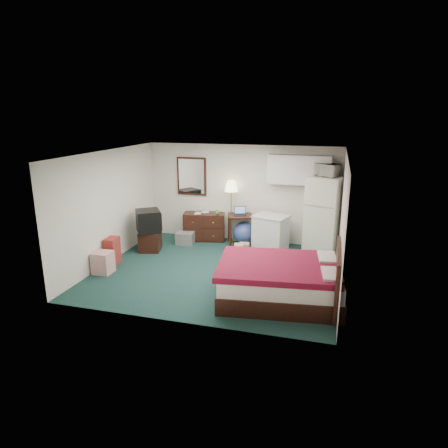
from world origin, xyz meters
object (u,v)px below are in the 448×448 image
(dresser, at_px, (204,226))
(tv_stand, at_px, (150,241))
(bed, at_px, (280,282))
(fridge, at_px, (325,215))
(suitcase, at_px, (112,251))
(desk, at_px, (240,229))
(floor_lamp, at_px, (231,211))
(kitchen_counter, at_px, (271,233))

(dresser, distance_m, tv_stand, 1.55)
(dresser, height_order, bed, dresser)
(tv_stand, bearing_deg, fridge, 0.77)
(tv_stand, xyz_separation_m, suitcase, (-0.40, -1.07, 0.06))
(desk, distance_m, fridge, 2.15)
(floor_lamp, distance_m, tv_stand, 2.19)
(desk, distance_m, kitchen_counter, 0.86)
(kitchen_counter, bearing_deg, suitcase, -131.41)
(floor_lamp, xyz_separation_m, desk, (0.28, -0.12, -0.42))
(desk, relative_size, kitchen_counter, 0.92)
(fridge, distance_m, tv_stand, 4.27)
(floor_lamp, height_order, fridge, fridge)
(desk, relative_size, suitcase, 1.25)
(floor_lamp, distance_m, desk, 0.52)
(fridge, bearing_deg, desk, -161.84)
(floor_lamp, relative_size, desk, 2.11)
(floor_lamp, height_order, kitchen_counter, floor_lamp)
(dresser, relative_size, kitchen_counter, 1.28)
(desk, bearing_deg, tv_stand, -169.75)
(dresser, bearing_deg, tv_stand, -143.30)
(kitchen_counter, bearing_deg, desk, -178.58)
(bed, relative_size, tv_stand, 3.95)
(dresser, bearing_deg, kitchen_counter, -21.32)
(kitchen_counter, bearing_deg, dresser, -171.48)
(fridge, xyz_separation_m, suitcase, (-4.48, -2.13, -0.62))
(fridge, bearing_deg, suitcase, -135.04)
(dresser, height_order, kitchen_counter, kitchen_counter)
(tv_stand, bearing_deg, suitcase, -124.48)
(tv_stand, bearing_deg, desk, 15.23)
(desk, xyz_separation_m, tv_stand, (-2.00, -1.11, -0.14))
(kitchen_counter, bearing_deg, bed, -59.64)
(fridge, height_order, tv_stand, fridge)
(floor_lamp, xyz_separation_m, suitcase, (-2.13, -2.30, -0.50))
(fridge, relative_size, bed, 0.87)
(floor_lamp, xyz_separation_m, bed, (1.71, -3.02, -0.47))
(suitcase, bearing_deg, dresser, 53.33)
(dresser, height_order, desk, desk)
(floor_lamp, bearing_deg, dresser, -174.41)
(tv_stand, bearing_deg, floor_lamp, 21.71)
(fridge, distance_m, bed, 2.98)
(floor_lamp, bearing_deg, kitchen_counter, -18.03)
(desk, relative_size, bed, 0.36)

